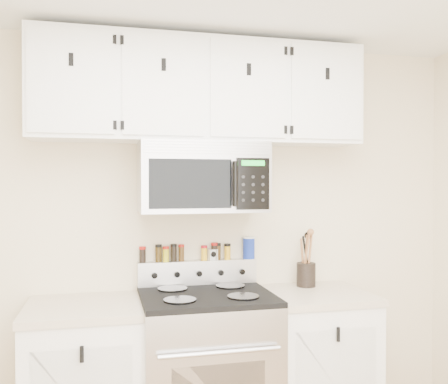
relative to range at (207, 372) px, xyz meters
The scene contains 17 objects.
back_wall 0.83m from the range, 90.00° to the left, with size 3.50×0.01×2.50m, color beige.
range is the anchor object (origin of this frame).
base_cabinet_right 0.69m from the range, ahead, with size 0.64×0.62×0.92m.
microwave 1.15m from the range, 89.77° to the left, with size 0.76×0.44×0.42m.
upper_cabinets 1.67m from the range, 90.00° to the left, with size 2.00×0.35×0.62m.
utensil_crock 0.89m from the range, 14.51° to the left, with size 0.12×0.12×0.36m.
kitchen_timer 0.71m from the range, 71.09° to the left, with size 0.06×0.05×0.07m, color silver.
salt_canister 0.82m from the range, 39.70° to the left, with size 0.08×0.08×0.14m.
spice_jar_0 0.80m from the range, 141.00° to the left, with size 0.04×0.04×0.10m.
spice_jar_1 0.77m from the range, 131.46° to the left, with size 0.04×0.04×0.11m.
spice_jar_2 0.75m from the range, 125.79° to the left, with size 0.04×0.04×0.10m.
spice_jar_3 0.74m from the range, 118.59° to the left, with size 0.04×0.04×0.11m.
spice_jar_4 0.73m from the range, 110.44° to the left, with size 0.04×0.04×0.11m.
spice_jar_5 0.72m from the range, 81.51° to the left, with size 0.04×0.04×0.09m.
spice_jar_6 0.73m from the range, 68.65° to the left, with size 0.04×0.04×0.11m.
spice_jar_7 0.74m from the range, 64.92° to the left, with size 0.04×0.04×0.11m.
spice_jar_8 0.75m from the range, 55.28° to the left, with size 0.04×0.04×0.10m.
Camera 1 is at (-0.58, -1.41, 1.59)m, focal length 40.00 mm.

